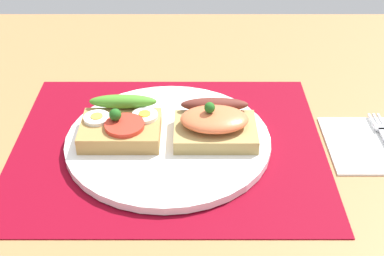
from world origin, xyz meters
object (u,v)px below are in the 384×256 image
object	(u,v)px
sandwich_salmon	(216,125)
napkin	(382,145)
plate	(169,141)
sandwich_egg_tomato	(122,125)

from	to	relation	value
sandwich_salmon	napkin	world-z (taller)	sandwich_salmon
plate	sandwich_egg_tomato	xyz separation A→B (cm)	(-6.13, 0.44, 2.10)
plate	sandwich_egg_tomato	size ratio (longest dim) A/B	2.61
sandwich_salmon	napkin	bearing A→B (deg)	-1.08
sandwich_egg_tomato	napkin	xyz separation A→B (cm)	(34.24, -0.65, -2.62)
sandwich_egg_tomato	plate	bearing A→B (deg)	-4.08
plate	sandwich_salmon	size ratio (longest dim) A/B	2.52
sandwich_egg_tomato	sandwich_salmon	xyz separation A→B (cm)	(12.24, -0.24, 0.32)
plate	napkin	bearing A→B (deg)	-0.43
plate	napkin	xyz separation A→B (cm)	(28.10, -0.21, -0.52)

